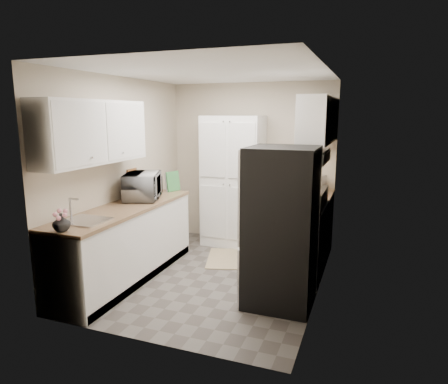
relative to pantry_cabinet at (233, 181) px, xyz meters
The scene contains 16 objects.
ground 1.66m from the pantry_cabinet, 81.35° to the right, with size 3.20×3.20×0.00m, color #56514C.
room_shell 1.48m from the pantry_cabinet, 82.18° to the right, with size 2.64×3.24×2.52m.
pantry_cabinet is the anchor object (origin of this frame).
base_cabinet_left 2.00m from the pantry_cabinet, 114.36° to the right, with size 0.60×2.30×0.88m, color white.
countertop_left 1.92m from the pantry_cabinet, 114.36° to the right, with size 0.63×2.33×0.04m, color #846647.
base_cabinet_right 1.32m from the pantry_cabinet, ahead, with size 0.60×0.80×0.88m, color white.
countertop_right 1.20m from the pantry_cabinet, ahead, with size 0.63×0.83×0.04m, color #846647.
electric_range 1.58m from the pantry_cabinet, 38.22° to the right, with size 0.71×0.78×1.13m.
refrigerator 2.07m from the pantry_cabinet, 56.54° to the right, with size 0.70×0.72×1.70m, color #B7B7BC.
microwave 1.52m from the pantry_cabinet, 122.70° to the right, with size 0.62×0.42×0.34m, color #AFB0B4.
wine_bottle 1.15m from the pantry_cabinet, 137.51° to the right, with size 0.07×0.07×0.29m, color black.
flower_vase 2.93m from the pantry_cabinet, 104.98° to the right, with size 0.17×0.17×0.17m, color silver.
cutting_board 0.96m from the pantry_cabinet, 137.17° to the right, with size 0.02×0.23×0.29m, color #367E3F.
toaster_oven 1.18m from the pantry_cabinet, ahead, with size 0.32×0.40×0.23m, color #A8A7AC.
fruit_basket 1.20m from the pantry_cabinet, ahead, with size 0.24×0.24×0.10m, color #DC3B00, non-canonical shape.
kitchen_mat 1.22m from the pantry_cabinet, 78.79° to the right, with size 0.51×0.82×0.01m, color tan.
Camera 1 is at (1.79, -4.43, 2.03)m, focal length 32.00 mm.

